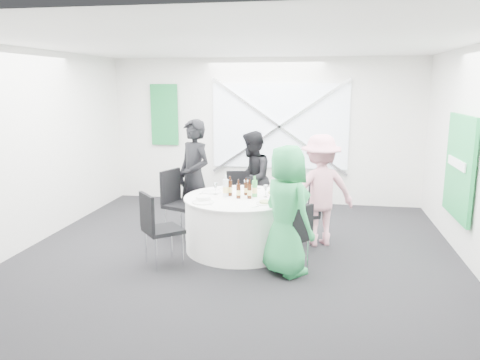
% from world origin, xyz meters
% --- Properties ---
extents(floor, '(6.00, 6.00, 0.00)m').
position_xyz_m(floor, '(0.00, 0.00, 0.00)').
color(floor, black).
rests_on(floor, ground).
extents(ceiling, '(6.00, 6.00, 0.00)m').
position_xyz_m(ceiling, '(0.00, 0.00, 2.80)').
color(ceiling, white).
rests_on(ceiling, wall_back).
extents(wall_back, '(6.00, 0.00, 6.00)m').
position_xyz_m(wall_back, '(0.00, 3.00, 1.40)').
color(wall_back, silver).
rests_on(wall_back, floor).
extents(wall_front, '(6.00, 0.00, 6.00)m').
position_xyz_m(wall_front, '(0.00, -3.00, 1.40)').
color(wall_front, silver).
rests_on(wall_front, floor).
extents(wall_left, '(0.00, 6.00, 6.00)m').
position_xyz_m(wall_left, '(-3.00, 0.00, 1.40)').
color(wall_left, silver).
rests_on(wall_left, floor).
extents(wall_right, '(0.00, 6.00, 6.00)m').
position_xyz_m(wall_right, '(3.00, 0.00, 1.40)').
color(wall_right, silver).
rests_on(wall_right, floor).
extents(window_panel, '(2.60, 0.03, 1.60)m').
position_xyz_m(window_panel, '(0.30, 2.96, 1.50)').
color(window_panel, white).
rests_on(window_panel, wall_back).
extents(window_brace_a, '(2.63, 0.05, 1.84)m').
position_xyz_m(window_brace_a, '(0.30, 2.92, 1.50)').
color(window_brace_a, silver).
rests_on(window_brace_a, window_panel).
extents(window_brace_b, '(2.63, 0.05, 1.84)m').
position_xyz_m(window_brace_b, '(0.30, 2.92, 1.50)').
color(window_brace_b, silver).
rests_on(window_brace_b, window_panel).
extents(green_banner, '(0.55, 0.04, 1.20)m').
position_xyz_m(green_banner, '(-2.00, 2.95, 1.70)').
color(green_banner, '#166E37').
rests_on(green_banner, wall_back).
extents(green_sign, '(0.05, 1.20, 1.40)m').
position_xyz_m(green_sign, '(2.94, 0.60, 1.20)').
color(green_sign, '#1B9645').
rests_on(green_sign, wall_right).
extents(banquet_table, '(1.56, 1.56, 0.76)m').
position_xyz_m(banquet_table, '(0.00, 0.20, 0.38)').
color(banquet_table, white).
rests_on(banquet_table, floor).
extents(chair_back, '(0.48, 0.49, 0.91)m').
position_xyz_m(chair_back, '(-0.21, 1.25, 0.53)').
color(chair_back, black).
rests_on(chair_back, floor).
extents(chair_back_left, '(0.61, 0.60, 1.03)m').
position_xyz_m(chair_back_left, '(-1.03, 0.60, 0.61)').
color(chair_back_left, black).
rests_on(chair_back_left, floor).
extents(chair_back_right, '(0.55, 0.54, 0.90)m').
position_xyz_m(chair_back_right, '(0.92, 0.62, 0.53)').
color(chair_back_right, black).
rests_on(chair_back_right, floor).
extents(chair_front_right, '(0.55, 0.55, 0.86)m').
position_xyz_m(chair_front_right, '(0.81, -0.47, 0.50)').
color(chair_front_right, black).
rests_on(chair_front_right, floor).
extents(chair_front_left, '(0.62, 0.62, 0.97)m').
position_xyz_m(chair_front_left, '(-0.93, -0.62, 0.57)').
color(chair_front_left, black).
rests_on(chair_front_left, floor).
extents(person_man_back_left, '(0.77, 0.73, 1.78)m').
position_xyz_m(person_man_back_left, '(-0.83, 0.83, 0.89)').
color(person_man_back_left, black).
rests_on(person_man_back_left, floor).
extents(person_man_back, '(0.42, 0.76, 1.56)m').
position_xyz_m(person_man_back, '(-0.01, 1.40, 0.78)').
color(person_man_back, black).
rests_on(person_man_back, floor).
extents(person_woman_pink, '(1.14, 0.82, 1.61)m').
position_xyz_m(person_woman_pink, '(1.10, 0.61, 0.80)').
color(person_woman_pink, pink).
rests_on(person_woman_pink, floor).
extents(person_woman_green, '(0.91, 0.92, 1.60)m').
position_xyz_m(person_woman_green, '(0.70, -0.55, 0.80)').
color(person_woman_green, '#28964F').
rests_on(person_woman_green, floor).
extents(plate_back, '(0.26, 0.26, 0.01)m').
position_xyz_m(plate_back, '(0.03, 0.74, 0.77)').
color(plate_back, white).
rests_on(plate_back, banquet_table).
extents(plate_back_left, '(0.29, 0.29, 0.01)m').
position_xyz_m(plate_back_left, '(-0.46, 0.41, 0.77)').
color(plate_back_left, white).
rests_on(plate_back_left, banquet_table).
extents(plate_back_right, '(0.28, 0.28, 0.04)m').
position_xyz_m(plate_back_right, '(0.46, 0.43, 0.78)').
color(plate_back_right, white).
rests_on(plate_back_right, banquet_table).
extents(plate_front_right, '(0.26, 0.26, 0.04)m').
position_xyz_m(plate_front_right, '(0.40, -0.12, 0.78)').
color(plate_front_right, white).
rests_on(plate_front_right, banquet_table).
extents(plate_front_left, '(0.29, 0.29, 0.01)m').
position_xyz_m(plate_front_left, '(-0.43, -0.20, 0.77)').
color(plate_front_left, white).
rests_on(plate_front_left, banquet_table).
extents(napkin, '(0.20, 0.18, 0.05)m').
position_xyz_m(napkin, '(-0.44, -0.13, 0.80)').
color(napkin, white).
rests_on(napkin, plate_front_left).
extents(beer_bottle_a, '(0.06, 0.06, 0.28)m').
position_xyz_m(beer_bottle_a, '(-0.15, 0.24, 0.87)').
color(beer_bottle_a, '#3D1A0B').
rests_on(beer_bottle_a, banquet_table).
extents(beer_bottle_b, '(0.06, 0.06, 0.24)m').
position_xyz_m(beer_bottle_b, '(0.06, 0.33, 0.85)').
color(beer_bottle_b, '#3D1A0B').
rests_on(beer_bottle_b, banquet_table).
extents(beer_bottle_c, '(0.06, 0.06, 0.27)m').
position_xyz_m(beer_bottle_c, '(0.14, 0.13, 0.86)').
color(beer_bottle_c, '#3D1A0B').
rests_on(beer_bottle_c, banquet_table).
extents(beer_bottle_d, '(0.06, 0.06, 0.26)m').
position_xyz_m(beer_bottle_d, '(-0.01, 0.12, 0.86)').
color(beer_bottle_d, '#3D1A0B').
rests_on(beer_bottle_d, banquet_table).
extents(green_water_bottle, '(0.08, 0.08, 0.29)m').
position_xyz_m(green_water_bottle, '(0.20, 0.25, 0.88)').
color(green_water_bottle, green).
rests_on(green_water_bottle, banquet_table).
extents(clear_water_bottle, '(0.08, 0.08, 0.31)m').
position_xyz_m(clear_water_bottle, '(-0.20, 0.19, 0.88)').
color(clear_water_bottle, silver).
rests_on(clear_water_bottle, banquet_table).
extents(wine_glass_a, '(0.07, 0.07, 0.17)m').
position_xyz_m(wine_glass_a, '(0.35, 0.25, 0.88)').
color(wine_glass_a, white).
rests_on(wine_glass_a, banquet_table).
extents(wine_glass_b, '(0.07, 0.07, 0.17)m').
position_xyz_m(wine_glass_b, '(-0.37, 0.29, 0.88)').
color(wine_glass_b, white).
rests_on(wine_glass_b, banquet_table).
extents(wine_glass_c, '(0.07, 0.07, 0.17)m').
position_xyz_m(wine_glass_c, '(0.03, 0.55, 0.88)').
color(wine_glass_c, white).
rests_on(wine_glass_c, banquet_table).
extents(wine_glass_d, '(0.07, 0.07, 0.17)m').
position_xyz_m(wine_glass_d, '(-0.20, 0.48, 0.88)').
color(wine_glass_d, white).
rests_on(wine_glass_d, banquet_table).
extents(fork_a, '(0.10, 0.13, 0.01)m').
position_xyz_m(fork_a, '(-0.54, 0.01, 0.76)').
color(fork_a, silver).
rests_on(fork_a, banquet_table).
extents(knife_a, '(0.11, 0.13, 0.01)m').
position_xyz_m(knife_a, '(-0.32, -0.28, 0.76)').
color(knife_a, silver).
rests_on(knife_a, banquet_table).
extents(fork_b, '(0.09, 0.14, 0.01)m').
position_xyz_m(fork_b, '(0.56, 0.34, 0.76)').
color(fork_b, silver).
rests_on(fork_b, banquet_table).
extents(knife_b, '(0.09, 0.14, 0.01)m').
position_xyz_m(knife_b, '(0.39, 0.63, 0.76)').
color(knife_b, silver).
rests_on(knife_b, banquet_table).
extents(fork_c, '(0.15, 0.02, 0.01)m').
position_xyz_m(fork_c, '(0.14, 0.76, 0.76)').
color(fork_c, silver).
rests_on(fork_c, banquet_table).
extents(knife_c, '(0.15, 0.02, 0.01)m').
position_xyz_m(knife_c, '(-0.17, 0.75, 0.76)').
color(knife_c, silver).
rests_on(knife_c, banquet_table).
extents(fork_d, '(0.11, 0.12, 0.01)m').
position_xyz_m(fork_d, '(0.30, -0.29, 0.76)').
color(fork_d, silver).
rests_on(fork_d, banquet_table).
extents(knife_d, '(0.10, 0.13, 0.01)m').
position_xyz_m(knife_d, '(0.54, -0.01, 0.76)').
color(knife_d, silver).
rests_on(knife_d, banquet_table).
extents(fork_e, '(0.09, 0.14, 0.01)m').
position_xyz_m(fork_e, '(-0.39, 0.62, 0.76)').
color(fork_e, silver).
rests_on(fork_e, banquet_table).
extents(knife_e, '(0.08, 0.14, 0.01)m').
position_xyz_m(knife_e, '(-0.57, 0.31, 0.76)').
color(knife_e, silver).
rests_on(knife_e, banquet_table).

